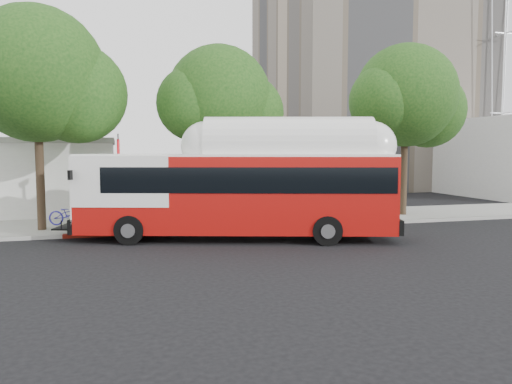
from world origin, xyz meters
TOP-DOWN VIEW (x-y plane):
  - ground at (0.00, 0.00)m, footprint 120.00×120.00m
  - sidewalk at (0.00, 6.50)m, footprint 60.00×5.00m
  - curb_strip at (0.00, 3.90)m, footprint 60.00×0.30m
  - red_curb_segment at (-3.00, 3.90)m, footprint 10.00×0.32m
  - street_tree_left at (-8.53, 5.56)m, footprint 6.67×5.80m
  - street_tree_mid at (-0.59, 6.06)m, footprint 5.75×5.00m
  - street_tree_right at (9.44, 5.86)m, footprint 6.21×5.40m
  - apartment_tower at (18.00, 28.00)m, footprint 18.00×18.00m
  - transit_bus at (-1.06, 1.71)m, footprint 13.51×6.13m
  - signal_pole at (-5.71, 4.51)m, footprint 0.12×0.41m

SIDE VIEW (x-z plane):
  - ground at x=0.00m, z-range 0.00..0.00m
  - sidewalk at x=0.00m, z-range 0.00..0.15m
  - curb_strip at x=0.00m, z-range 0.00..0.15m
  - red_curb_segment at x=-3.00m, z-range 0.00..0.16m
  - transit_bus at x=-1.06m, z-range -0.13..3.83m
  - signal_pole at x=-5.71m, z-range 0.06..4.37m
  - street_tree_mid at x=-0.59m, z-range 1.60..10.22m
  - street_tree_right at x=9.44m, z-range 1.67..10.85m
  - street_tree_left at x=-8.53m, z-range 1.73..11.47m
  - apartment_tower at x=18.00m, z-range -0.88..36.12m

